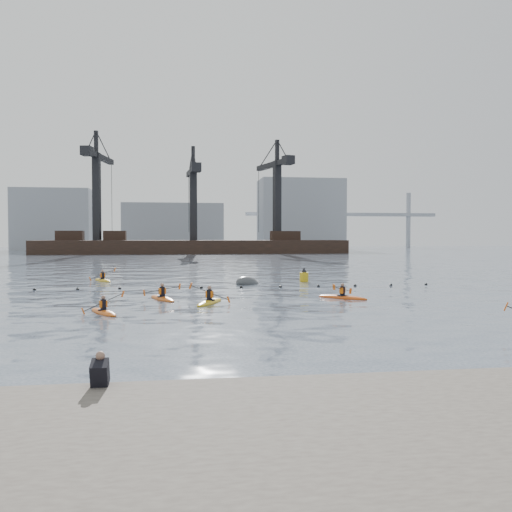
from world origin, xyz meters
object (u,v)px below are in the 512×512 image
object	(u,v)px
kayaker_0	(103,311)
nav_buoy	(304,277)
kayaker_4	(342,297)
mooring_buoy	(248,284)
kayaker_2	(162,298)
kayaker_5	(103,280)
kayaker_3	(210,301)

from	to	relation	value
kayaker_0	nav_buoy	bearing A→B (deg)	23.95
kayaker_4	mooring_buoy	bearing A→B (deg)	-112.51
kayaker_2	nav_buoy	bearing A→B (deg)	23.46
kayaker_2	mooring_buoy	xyz separation A→B (m)	(6.60, 10.18, -0.11)
mooring_buoy	nav_buoy	distance (m)	5.43
kayaker_0	kayaker_5	world-z (taller)	kayaker_5
kayaker_0	kayaker_5	xyz separation A→B (m)	(-2.77, 20.63, 0.01)
kayaker_0	nav_buoy	distance (m)	22.73
kayaker_3	kayaker_4	xyz separation A→B (m)	(8.39, 1.34, -0.01)
kayaker_5	kayaker_3	bearing A→B (deg)	-91.35
kayaker_2	kayaker_4	distance (m)	11.18
kayaker_2	mooring_buoy	world-z (taller)	kayaker_2
kayaker_0	kayaker_5	distance (m)	20.82
kayaker_2	kayaker_3	bearing A→B (deg)	-61.90
mooring_buoy	kayaker_2	bearing A→B (deg)	-122.95
mooring_buoy	kayaker_5	bearing A→B (deg)	158.26
kayaker_5	kayaker_4	bearing A→B (deg)	-70.71
kayaker_5	mooring_buoy	world-z (taller)	kayaker_5
kayaker_5	kayaker_2	bearing A→B (deg)	-96.68
kayaker_3	kayaker_0	bearing A→B (deg)	-125.75
kayaker_5	mooring_buoy	xyz separation A→B (m)	(12.14, -4.84, -0.11)
kayaker_4	kayaker_5	size ratio (longest dim) A/B	0.85
kayaker_0	kayaker_3	bearing A→B (deg)	4.44
kayaker_0	kayaker_5	bearing A→B (deg)	71.24
kayaker_0	kayaker_4	bearing A→B (deg)	-7.94
kayaker_0	mooring_buoy	size ratio (longest dim) A/B	1.28
kayaker_4	kayaker_0	bearing A→B (deg)	-26.25
kayaker_3	nav_buoy	xyz separation A→B (m)	(8.97, 14.20, 0.30)
mooring_buoy	kayaker_4	bearing A→B (deg)	-67.81
kayaker_0	kayaker_4	size ratio (longest dim) A/B	1.09
kayaker_0	mooring_buoy	xyz separation A→B (m)	(9.37, 15.79, -0.10)
kayaker_2	nav_buoy	size ratio (longest dim) A/B	2.63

